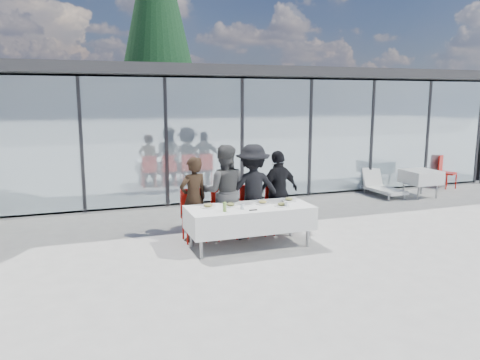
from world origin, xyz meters
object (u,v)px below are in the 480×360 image
diner_chair_a (193,212)px  plate_c (263,203)px  lounger (380,186)px  conifer_tree (157,17)px  diner_chair_b (224,210)px  diner_b (224,192)px  diner_d (278,192)px  spare_table_right (421,177)px  dining_table (250,218)px  folded_eyeglasses (253,210)px  spare_chair_a (444,170)px  juice_bottle (225,207)px  diner_c (253,190)px  plate_a (208,206)px  diner_a (193,199)px  plate_extra (282,205)px  spare_chair_b (389,170)px  diner_chair_c (252,207)px  diner_chair_d (277,205)px  plate_b (231,205)px  plate_d (289,200)px

diner_chair_a → plate_c: bearing=-29.0°
lounger → conifer_tree: 11.91m
diner_chair_b → diner_b: bearing=-90.0°
diner_d → spare_table_right: (5.03, 1.79, -0.27)m
dining_table → folded_eyeglasses: 0.38m
spare_chair_a → juice_bottle: bearing=-156.0°
folded_eyeglasses → spare_table_right: 6.59m
diner_c → plate_a: size_ratio=6.59×
diner_a → plate_c: bearing=134.2°
plate_extra → spare_table_right: (5.36, 2.67, -0.22)m
plate_c → spare_table_right: bearing=23.0°
diner_chair_a → diner_b: size_ratio=0.54×
dining_table → juice_bottle: (-0.54, -0.22, 0.29)m
spare_chair_b → juice_bottle: bearing=-147.8°
diner_b → diner_chair_c: bearing=-157.6°
dining_table → diner_chair_b: diner_chair_b is taller
spare_chair_a → diner_chair_a: bearing=-162.7°
plate_a → spare_chair_b: spare_chair_b is taller
juice_bottle → plate_a: bearing=115.8°
folded_eyeglasses → diner_b: bearing=101.4°
plate_extra → diner_chair_d: bearing=70.5°
plate_b → spare_chair_b: spare_chair_b is taller
diner_chair_a → lounger: bearing=21.5°
dining_table → lounger: size_ratio=1.67×
spare_table_right → spare_chair_a: (1.61, 0.87, -0.02)m
spare_chair_a → conifer_tree: size_ratio=0.09×
diner_chair_d → juice_bottle: (-1.42, -0.97, 0.29)m
diner_b → plate_c: (0.55, -0.60, -0.13)m
diner_chair_b → spare_table_right: (6.17, 1.75, 0.02)m
plate_b → spare_chair_b: 7.27m
plate_b → conifer_tree: bearing=85.8°
spare_chair_a → diner_chair_d: bearing=-158.5°
plate_extra → juice_bottle: 1.10m
diner_c → diner_b: bearing=9.5°
diner_c → plate_c: (-0.04, -0.60, -0.12)m
plate_extra → lounger: size_ratio=0.20×
diner_chair_b → spare_chair_a: 8.21m
diner_c → diner_a: bearing=9.5°
diner_chair_a → diner_c: 1.25m
dining_table → juice_bottle: size_ratio=13.77×
spare_table_right → lounger: bearing=146.0°
lounger → dining_table: bearing=-148.6°
dining_table → diner_chair_a: diner_chair_a is taller
plate_b → plate_d: size_ratio=1.00×
diner_chair_b → folded_eyeglasses: bearing=-79.0°
plate_c → spare_chair_b: bearing=33.7°
folded_eyeglasses → plate_extra: bearing=12.1°
plate_c → plate_d: size_ratio=1.00×
diner_d → spare_chair_b: (5.03, 3.14, -0.29)m
diner_chair_b → spare_chair_b: same height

